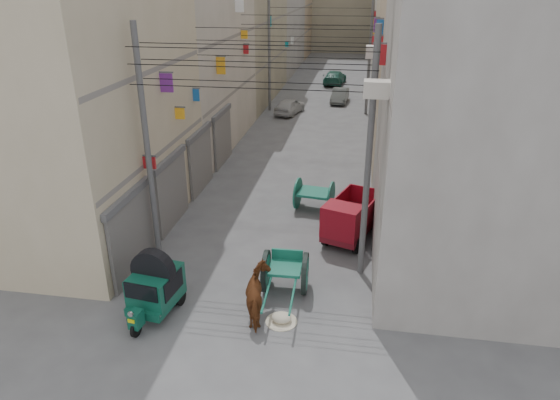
% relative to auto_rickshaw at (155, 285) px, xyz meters
% --- Properties ---
extents(ground, '(140.00, 140.00, 0.00)m').
position_rel_auto_rickshaw_xyz_m(ground, '(2.33, -2.76, -0.93)').
color(ground, '#4B4B4E').
rests_on(ground, ground).
extents(building_row_left, '(8.00, 62.00, 14.00)m').
position_rel_auto_rickshaw_xyz_m(building_row_left, '(-5.66, 31.37, 5.52)').
color(building_row_left, '#BBAA8D').
rests_on(building_row_left, ground).
extents(building_row_right, '(8.00, 62.00, 14.00)m').
position_rel_auto_rickshaw_xyz_m(building_row_right, '(10.33, 31.37, 5.52)').
color(building_row_right, '#9C9792').
rests_on(building_row_right, ground).
extents(end_cap_building, '(22.00, 10.00, 13.00)m').
position_rel_auto_rickshaw_xyz_m(end_cap_building, '(2.33, 63.24, 5.57)').
color(end_cap_building, '#9E957D').
rests_on(end_cap_building, ground).
extents(shutters_left, '(0.18, 14.40, 2.88)m').
position_rel_auto_rickshaw_xyz_m(shutters_left, '(-1.58, 7.62, 0.56)').
color(shutters_left, '#46464A').
rests_on(shutters_left, ground).
extents(signboards, '(8.22, 40.52, 5.67)m').
position_rel_auto_rickshaw_xyz_m(signboards, '(2.32, 18.90, 2.50)').
color(signboards, '#FFAD1C').
rests_on(signboards, ground).
extents(ac_units, '(0.70, 6.55, 3.35)m').
position_rel_auto_rickshaw_xyz_m(ac_units, '(5.98, 4.91, 6.50)').
color(ac_units, beige).
rests_on(ac_units, ground).
extents(utility_poles, '(7.40, 22.20, 8.00)m').
position_rel_auto_rickshaw_xyz_m(utility_poles, '(2.33, 14.24, 3.07)').
color(utility_poles, '#515053').
rests_on(utility_poles, ground).
extents(overhead_cables, '(7.40, 22.52, 1.12)m').
position_rel_auto_rickshaw_xyz_m(overhead_cables, '(2.33, 11.64, 5.83)').
color(overhead_cables, black).
rests_on(overhead_cables, ground).
extents(auto_rickshaw, '(1.49, 2.32, 1.59)m').
position_rel_auto_rickshaw_xyz_m(auto_rickshaw, '(0.00, 0.00, 0.00)').
color(auto_rickshaw, black).
rests_on(auto_rickshaw, ground).
extents(tonga_cart, '(1.46, 3.00, 1.34)m').
position_rel_auto_rickshaw_xyz_m(tonga_cart, '(3.59, 1.73, -0.24)').
color(tonga_cart, black).
rests_on(tonga_cart, ground).
extents(mini_truck, '(2.29, 3.35, 1.73)m').
position_rel_auto_rickshaw_xyz_m(mini_truck, '(5.42, 5.37, -0.10)').
color(mini_truck, black).
rests_on(mini_truck, ground).
extents(second_cart, '(1.72, 1.57, 1.36)m').
position_rel_auto_rickshaw_xyz_m(second_cart, '(3.87, 7.97, -0.21)').
color(second_cart, '#16624E').
rests_on(second_cart, ground).
extents(feed_sack, '(0.58, 0.46, 0.29)m').
position_rel_auto_rickshaw_xyz_m(feed_sack, '(3.73, 0.13, -0.79)').
color(feed_sack, beige).
rests_on(feed_sack, ground).
extents(horse, '(1.25, 1.93, 1.50)m').
position_rel_auto_rickshaw_xyz_m(horse, '(3.07, 0.24, -0.18)').
color(horse, brown).
rests_on(horse, ground).
extents(distant_car_white, '(2.11, 3.64, 1.16)m').
position_rel_auto_rickshaw_xyz_m(distant_car_white, '(0.39, 24.38, -0.35)').
color(distant_car_white, '#B9B9B9').
rests_on(distant_car_white, ground).
extents(distant_car_grey, '(1.39, 3.42, 1.10)m').
position_rel_auto_rickshaw_xyz_m(distant_car_grey, '(3.83, 28.72, -0.38)').
color(distant_car_grey, '#4C514F').
rests_on(distant_car_grey, ground).
extents(distant_car_green, '(2.16, 4.41, 1.23)m').
position_rel_auto_rickshaw_xyz_m(distant_car_green, '(2.93, 36.38, -0.32)').
color(distant_car_green, '#1D5546').
rests_on(distant_car_green, ground).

